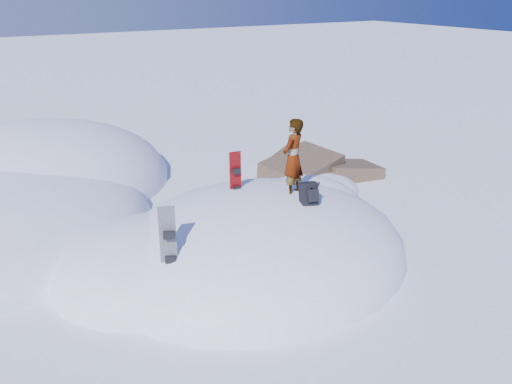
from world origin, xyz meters
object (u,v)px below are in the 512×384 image
backpack (309,194)px  person (293,158)px  snowboard_red (236,182)px  snowboard_dark (169,249)px

backpack → person: (-0.01, 0.61, 0.62)m
snowboard_red → snowboard_dark: 2.70m
snowboard_red → backpack: snowboard_red is taller
snowboard_dark → person: 3.40m
snowboard_dark → backpack: size_ratio=2.87×
backpack → person: 0.87m
snowboard_red → backpack: (0.97, -1.45, 0.01)m
snowboard_red → snowboard_dark: bearing=-138.4°
snowboard_red → backpack: bearing=-48.6°
snowboard_dark → backpack: (3.18, 0.04, 0.39)m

